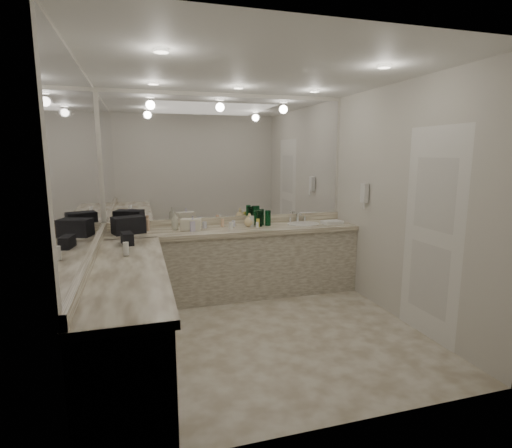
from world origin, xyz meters
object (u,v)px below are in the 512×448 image
object	(u,v)px
sink	(303,224)
black_toiletry_bag	(128,225)
cream_cosmetic_case	(191,225)
soap_bottle_a	(175,220)
soap_bottle_b	(193,223)
soap_bottle_c	(249,220)
hand_towel	(332,222)
wall_phone	(364,193)

from	to	relation	value
sink	black_toiletry_bag	xyz separation A→B (m)	(-2.25, 0.01, 0.11)
cream_cosmetic_case	soap_bottle_a	distance (m)	0.22
sink	soap_bottle_b	bearing A→B (deg)	-177.71
cream_cosmetic_case	soap_bottle_b	bearing A→B (deg)	-56.23
soap_bottle_b	soap_bottle_c	xyz separation A→B (m)	(0.75, 0.10, -0.01)
hand_towel	soap_bottle_b	distance (m)	1.88
cream_cosmetic_case	soap_bottle_a	world-z (taller)	soap_bottle_a
soap_bottle_c	hand_towel	bearing A→B (deg)	-6.68
wall_phone	soap_bottle_b	world-z (taller)	wall_phone
wall_phone	soap_bottle_a	bearing A→B (deg)	165.51
sink	cream_cosmetic_case	size ratio (longest dim) A/B	1.84
wall_phone	cream_cosmetic_case	size ratio (longest dim) A/B	1.00
soap_bottle_b	cream_cosmetic_case	bearing A→B (deg)	107.60
sink	soap_bottle_c	distance (m)	0.75
wall_phone	soap_bottle_b	xyz separation A→B (m)	(-2.10, 0.44, -0.36)
wall_phone	black_toiletry_bag	distance (m)	2.92
sink	soap_bottle_c	world-z (taller)	soap_bottle_c
wall_phone	soap_bottle_c	bearing A→B (deg)	158.07
sink	soap_bottle_a	xyz separation A→B (m)	(-1.70, 0.09, 0.12)
wall_phone	black_toiletry_bag	world-z (taller)	wall_phone
soap_bottle_b	black_toiletry_bag	bearing A→B (deg)	175.10
cream_cosmetic_case	soap_bottle_b	world-z (taller)	soap_bottle_b
cream_cosmetic_case	sink	bearing A→B (deg)	16.56
sink	hand_towel	distance (m)	0.40
hand_towel	soap_bottle_c	xyz separation A→B (m)	(-1.13, 0.13, 0.07)
sink	black_toiletry_bag	distance (m)	2.25
soap_bottle_b	soap_bottle_c	world-z (taller)	soap_bottle_b
hand_towel	sink	bearing A→B (deg)	166.91
sink	cream_cosmetic_case	xyz separation A→B (m)	(-1.51, -0.01, 0.07)
soap_bottle_a	soap_bottle_c	xyz separation A→B (m)	(0.95, -0.05, -0.03)
cream_cosmetic_case	wall_phone	bearing A→B (deg)	3.12
soap_bottle_a	soap_bottle_b	size ratio (longest dim) A/B	1.22
black_toiletry_bag	hand_towel	size ratio (longest dim) A/B	1.32
sink	cream_cosmetic_case	distance (m)	1.51
sink	soap_bottle_b	size ratio (longest dim) A/B	2.33
black_toiletry_bag	hand_towel	distance (m)	2.63
hand_towel	wall_phone	bearing A→B (deg)	-61.71
cream_cosmetic_case	soap_bottle_a	xyz separation A→B (m)	(-0.19, 0.10, 0.05)
black_toiletry_bag	hand_towel	bearing A→B (deg)	-2.06
cream_cosmetic_case	soap_bottle_c	size ratio (longest dim) A/B	1.36
soap_bottle_b	soap_bottle_c	bearing A→B (deg)	7.78
cream_cosmetic_case	black_toiletry_bag	bearing A→B (deg)	-165.04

